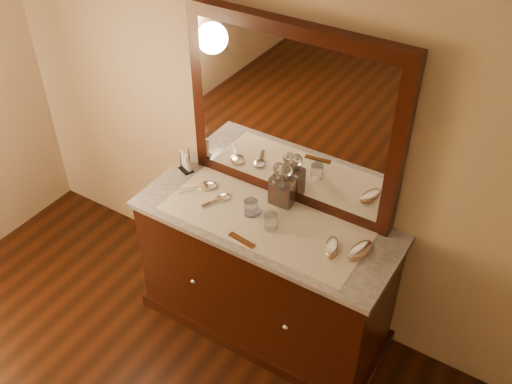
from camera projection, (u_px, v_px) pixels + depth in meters
dresser_cabinet at (265, 276)px, 3.37m from camera, size 1.40×0.55×0.82m
dresser_plinth at (265, 317)px, 3.60m from camera, size 1.46×0.59×0.08m
knob_left at (193, 282)px, 3.28m from camera, size 0.04×0.04×0.04m
knob_right at (286, 327)px, 3.03m from camera, size 0.04×0.04×0.04m
marble_top at (266, 221)px, 3.10m from camera, size 1.44×0.59×0.03m
mirror_frame at (292, 117)px, 2.94m from camera, size 1.20×0.08×1.00m
mirror_glass at (289, 120)px, 2.92m from camera, size 1.06×0.01×0.86m
lace_runner at (264, 221)px, 3.08m from camera, size 1.10×0.45×0.00m
pin_dish at (253, 211)px, 3.12m from camera, size 0.10×0.10×0.01m
comb at (242, 240)px, 2.95m from camera, size 0.16×0.05×0.01m
napkin_rack at (185, 162)px, 3.39m from camera, size 0.11×0.09×0.14m
decanter_left at (278, 187)px, 3.13m from camera, size 0.08×0.08×0.26m
decanter_right at (286, 190)px, 3.11m from camera, size 0.09×0.09×0.27m
brush_near at (331, 247)px, 2.88m from camera, size 0.11×0.16×0.04m
brush_far at (360, 250)px, 2.87m from camera, size 0.11×0.18×0.04m
hand_mirror_outer at (204, 186)px, 3.29m from camera, size 0.19×0.21×0.02m
hand_mirror_inner at (221, 198)px, 3.21m from camera, size 0.11×0.19×0.02m
tumblers at (261, 215)px, 3.05m from camera, size 0.22×0.11×0.08m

